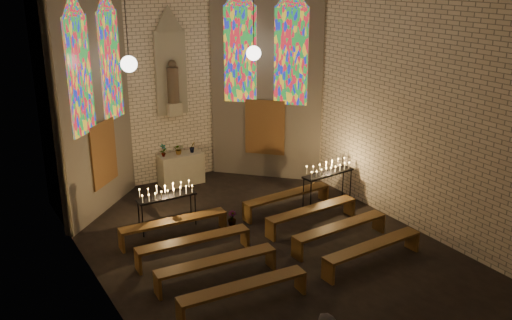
# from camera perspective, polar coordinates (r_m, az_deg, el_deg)

# --- Properties ---
(floor) EXTENTS (12.00, 12.00, 0.00)m
(floor) POSITION_cam_1_polar(r_m,az_deg,el_deg) (14.08, 1.60, -9.33)
(floor) COLOR black
(floor) RESTS_ON ground
(room) EXTENTS (8.22, 12.43, 7.00)m
(room) POSITION_cam_1_polar(r_m,az_deg,el_deg) (15.63, -4.94, 7.99)
(room) COLOR #F1E1CA
(room) RESTS_ON ground
(altar) EXTENTS (1.40, 0.60, 1.00)m
(altar) POSITION_cam_1_polar(r_m,az_deg,el_deg) (18.32, -7.51, -0.90)
(altar) COLOR #BFB89C
(altar) RESTS_ON ground
(flower_vase_left) EXTENTS (0.25, 0.21, 0.42)m
(flower_vase_left) POSITION_cam_1_polar(r_m,az_deg,el_deg) (17.94, -9.27, 0.97)
(flower_vase_left) COLOR #4C723F
(flower_vase_left) RESTS_ON altar
(flower_vase_center) EXTENTS (0.36, 0.33, 0.34)m
(flower_vase_center) POSITION_cam_1_polar(r_m,az_deg,el_deg) (18.10, -7.73, 1.09)
(flower_vase_center) COLOR #4C723F
(flower_vase_center) RESTS_ON altar
(flower_vase_right) EXTENTS (0.24, 0.21, 0.36)m
(flower_vase_right) POSITION_cam_1_polar(r_m,az_deg,el_deg) (18.23, -6.38, 1.31)
(flower_vase_right) COLOR #4C723F
(flower_vase_right) RESTS_ON altar
(aisle_flower_pot) EXTENTS (0.26, 0.26, 0.40)m
(aisle_flower_pot) POSITION_cam_1_polar(r_m,az_deg,el_deg) (15.44, -2.41, -5.84)
(aisle_flower_pot) COLOR #4C723F
(aisle_flower_pot) RESTS_ON ground
(votive_stand_left) EXTENTS (1.58, 0.38, 1.16)m
(votive_stand_left) POSITION_cam_1_polar(r_m,az_deg,el_deg) (15.10, -8.94, -3.37)
(votive_stand_left) COLOR black
(votive_stand_left) RESTS_ON ground
(votive_stand_right) EXTENTS (1.71, 0.57, 1.23)m
(votive_stand_right) POSITION_cam_1_polar(r_m,az_deg,el_deg) (16.54, 7.23, -1.03)
(votive_stand_right) COLOR black
(votive_stand_right) RESTS_ON ground
(pew_left_0) EXTENTS (2.81, 0.55, 0.54)m
(pew_left_0) POSITION_cam_1_polar(r_m,az_deg,el_deg) (14.74, -8.22, -6.28)
(pew_left_0) COLOR #553918
(pew_left_0) RESTS_ON ground
(pew_right_0) EXTENTS (2.81, 0.55, 0.54)m
(pew_right_0) POSITION_cam_1_polar(r_m,az_deg,el_deg) (16.23, 3.12, -3.67)
(pew_right_0) COLOR #553918
(pew_right_0) RESTS_ON ground
(pew_left_1) EXTENTS (2.81, 0.55, 0.54)m
(pew_left_1) POSITION_cam_1_polar(r_m,az_deg,el_deg) (13.74, -6.26, -8.15)
(pew_left_1) COLOR #553918
(pew_left_1) RESTS_ON ground
(pew_right_1) EXTENTS (2.81, 0.55, 0.54)m
(pew_right_1) POSITION_cam_1_polar(r_m,az_deg,el_deg) (15.33, 5.62, -5.14)
(pew_right_1) COLOR #553918
(pew_right_1) RESTS_ON ground
(pew_left_2) EXTENTS (2.81, 0.55, 0.54)m
(pew_left_2) POSITION_cam_1_polar(r_m,az_deg,el_deg) (12.78, -3.97, -10.29)
(pew_left_2) COLOR #553918
(pew_left_2) RESTS_ON ground
(pew_right_2) EXTENTS (2.81, 0.55, 0.54)m
(pew_right_2) POSITION_cam_1_polar(r_m,az_deg,el_deg) (14.48, 8.43, -6.78)
(pew_right_2) COLOR #553918
(pew_right_2) RESTS_ON ground
(pew_left_3) EXTENTS (2.81, 0.55, 0.54)m
(pew_left_3) POSITION_cam_1_polar(r_m,az_deg,el_deg) (11.87, -1.28, -12.75)
(pew_left_3) COLOR #553918
(pew_left_3) RESTS_ON ground
(pew_right_3) EXTENTS (2.81, 0.55, 0.54)m
(pew_right_3) POSITION_cam_1_polar(r_m,az_deg,el_deg) (13.67, 11.61, -8.60)
(pew_right_3) COLOR #553918
(pew_right_3) RESTS_ON ground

